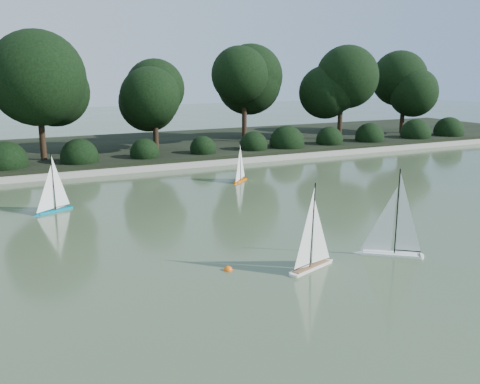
# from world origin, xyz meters

# --- Properties ---
(ground) EXTENTS (80.00, 80.00, 0.00)m
(ground) POSITION_xyz_m (0.00, 0.00, 0.00)
(ground) COLOR #344429
(ground) RESTS_ON ground
(pond_coping) EXTENTS (40.00, 0.35, 0.18)m
(pond_coping) POSITION_xyz_m (0.00, 9.00, 0.09)
(pond_coping) COLOR gray
(pond_coping) RESTS_ON ground
(far_bank) EXTENTS (40.00, 8.00, 0.30)m
(far_bank) POSITION_xyz_m (0.00, 13.00, 0.15)
(far_bank) COLOR black
(far_bank) RESTS_ON ground
(tree_line) EXTENTS (26.31, 3.93, 4.39)m
(tree_line) POSITION_xyz_m (1.23, 11.44, 2.64)
(tree_line) COLOR black
(tree_line) RESTS_ON ground
(shrub_hedge) EXTENTS (29.10, 1.10, 1.10)m
(shrub_hedge) POSITION_xyz_m (0.00, 9.90, 0.45)
(shrub_hedge) COLOR black
(shrub_hedge) RESTS_ON ground
(sailboat_white_a) EXTENTS (1.06, 0.89, 1.68)m
(sailboat_white_a) POSITION_xyz_m (1.47, -0.68, 0.26)
(sailboat_white_a) COLOR white
(sailboat_white_a) RESTS_ON ground
(sailboat_white_b) EXTENTS (1.13, 0.54, 1.57)m
(sailboat_white_b) POSITION_xyz_m (-0.01, -0.63, 0.24)
(sailboat_white_b) COLOR white
(sailboat_white_b) RESTS_ON ground
(sailboat_orange) EXTENTS (0.75, 0.72, 1.26)m
(sailboat_orange) POSITION_xyz_m (1.88, 6.12, 0.20)
(sailboat_orange) COLOR #F05B00
(sailboat_orange) RESTS_ON ground
(sailboat_teal) EXTENTS (1.00, 0.61, 1.45)m
(sailboat_teal) POSITION_xyz_m (-3.51, 4.96, 0.23)
(sailboat_teal) COLOR #01768C
(sailboat_teal) RESTS_ON ground
(race_buoy) EXTENTS (0.15, 0.15, 0.15)m
(race_buoy) POSITION_xyz_m (-1.36, -0.12, 0.00)
(race_buoy) COLOR #F1590C
(race_buoy) RESTS_ON ground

